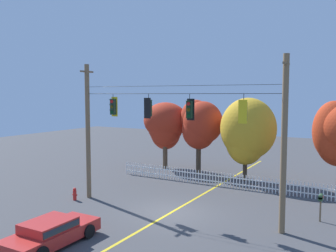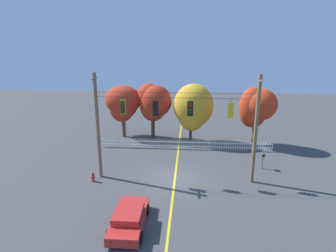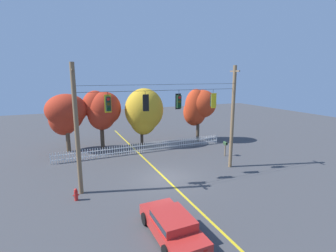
# 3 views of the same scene
# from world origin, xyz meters

# --- Properties ---
(ground) EXTENTS (80.00, 80.00, 0.00)m
(ground) POSITION_xyz_m (0.00, 0.00, 0.00)
(ground) COLOR #424244
(lane_centerline_stripe) EXTENTS (0.16, 36.00, 0.01)m
(lane_centerline_stripe) POSITION_xyz_m (0.00, 0.00, 0.00)
(lane_centerline_stripe) COLOR gold
(lane_centerline_stripe) RESTS_ON ground
(signal_support_span) EXTENTS (12.23, 1.10, 8.36)m
(signal_support_span) POSITION_xyz_m (0.00, -0.00, 4.26)
(signal_support_span) COLOR brown
(signal_support_span) RESTS_ON ground
(traffic_signal_eastbound_side) EXTENTS (0.43, 0.38, 1.35)m
(traffic_signal_eastbound_side) POSITION_xyz_m (-3.96, 0.01, 5.79)
(traffic_signal_eastbound_side) COLOR black
(traffic_signal_northbound_primary) EXTENTS (0.43, 0.38, 1.37)m
(traffic_signal_northbound_primary) POSITION_xyz_m (-1.45, -0.01, 5.76)
(traffic_signal_northbound_primary) COLOR black
(traffic_signal_westbound_side) EXTENTS (0.43, 0.38, 1.40)m
(traffic_signal_westbound_side) POSITION_xyz_m (1.10, 0.01, 5.73)
(traffic_signal_westbound_side) COLOR black
(traffic_signal_northbound_secondary) EXTENTS (0.43, 0.38, 1.44)m
(traffic_signal_northbound_secondary) POSITION_xyz_m (4.02, -0.01, 5.69)
(traffic_signal_northbound_secondary) COLOR black
(white_picket_fence) EXTENTS (17.25, 0.06, 1.01)m
(white_picket_fence) POSITION_xyz_m (0.65, 6.73, 0.51)
(white_picket_fence) COLOR white
(white_picket_fence) RESTS_ON ground
(autumn_maple_near_fence) EXTENTS (4.00, 3.38, 5.84)m
(autumn_maple_near_fence) POSITION_xyz_m (-6.34, 10.27, 3.92)
(autumn_maple_near_fence) COLOR brown
(autumn_maple_near_fence) RESTS_ON ground
(autumn_maple_mid) EXTENTS (3.84, 3.09, 6.08)m
(autumn_maple_mid) POSITION_xyz_m (-2.91, 9.96, 4.13)
(autumn_maple_mid) COLOR #473828
(autumn_maple_mid) RESTS_ON ground
(autumn_oak_far_east) EXTENTS (4.17, 3.54, 6.28)m
(autumn_oak_far_east) POSITION_xyz_m (1.39, 9.03, 3.73)
(autumn_oak_far_east) COLOR #473828
(autumn_oak_far_east) RESTS_ON ground
(parked_car) EXTENTS (2.02, 4.41, 1.15)m
(parked_car) POSITION_xyz_m (-2.36, -6.42, 0.61)
(parked_car) COLOR red
(parked_car) RESTS_ON ground
(fire_hydrant) EXTENTS (0.38, 0.22, 0.78)m
(fire_hydrant) POSITION_xyz_m (-6.34, -0.89, 0.38)
(fire_hydrant) COLOR red
(fire_hydrant) RESTS_ON ground
(roadside_mailbox) EXTENTS (0.25, 0.44, 1.42)m
(roadside_mailbox) POSITION_xyz_m (7.34, 2.57, 1.16)
(roadside_mailbox) COLOR brown
(roadside_mailbox) RESTS_ON ground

